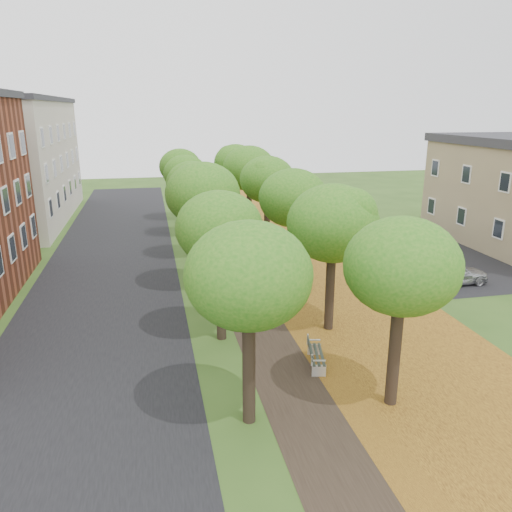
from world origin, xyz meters
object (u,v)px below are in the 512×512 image
bench (315,354)px  car_white (390,234)px  car_red (428,262)px  car_grey (405,250)px  car_silver (453,273)px

bench → car_white: bearing=-22.0°
car_red → car_grey: bearing=-19.2°
car_red → car_white: bearing=-27.8°
car_red → car_white: (1.07, 7.05, -0.07)m
car_silver → car_grey: bearing=4.1°
car_grey → car_white: 4.36m
car_grey → car_white: size_ratio=0.93×
bench → car_grey: size_ratio=0.42×
car_red → car_grey: (0.00, 2.82, -0.09)m
car_red → bench: bearing=113.1°
bench → car_silver: car_silver is taller
car_white → car_grey: bearing=173.4°
bench → car_silver: (10.47, 7.22, 0.20)m
car_red → car_silver: bearing=173.1°
car_red → car_white: 7.13m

